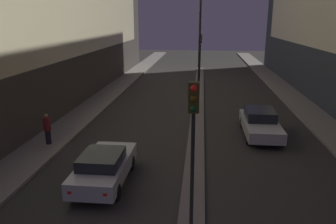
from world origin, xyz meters
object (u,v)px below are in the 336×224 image
at_px(traffic_light_mid, 200,46).
at_px(car_left_lane, 104,167).
at_px(traffic_light_near, 193,125).
at_px(car_right_lane, 260,123).
at_px(street_lamp, 200,23).
at_px(pedestrian_on_left_sidewalk, 47,128).

relative_size(traffic_light_mid, car_left_lane, 1.11).
distance_m(traffic_light_near, car_right_lane, 10.42).
height_order(traffic_light_near, car_left_lane, traffic_light_near).
distance_m(traffic_light_near, traffic_light_mid, 28.06).
bearing_deg(car_right_lane, street_lamp, 122.90).
bearing_deg(pedestrian_on_left_sidewalk, car_left_lane, -41.24).
distance_m(traffic_light_near, pedestrian_on_left_sidewalk, 10.37).
bearing_deg(street_lamp, car_left_lane, -106.67).
height_order(traffic_light_near, street_lamp, street_lamp).
bearing_deg(traffic_light_near, car_left_lane, 143.06).
bearing_deg(traffic_light_mid, car_left_lane, -98.25).
bearing_deg(pedestrian_on_left_sidewalk, traffic_light_mid, 70.27).
xyz_separation_m(traffic_light_mid, car_right_lane, (3.67, -18.72, -2.83)).
xyz_separation_m(car_right_lane, pedestrian_on_left_sidewalk, (-11.45, -2.98, 0.28)).
distance_m(traffic_light_mid, car_left_lane, 25.72).
relative_size(traffic_light_near, traffic_light_mid, 1.00).
bearing_deg(street_lamp, pedestrian_on_left_sidewalk, -131.99).
distance_m(street_lamp, pedestrian_on_left_sidewalk, 12.76).
distance_m(traffic_light_mid, pedestrian_on_left_sidewalk, 23.19).
bearing_deg(traffic_light_near, pedestrian_on_left_sidewalk, 140.72).
xyz_separation_m(traffic_light_near, traffic_light_mid, (0.00, 28.06, 0.00)).
distance_m(car_left_lane, car_right_lane, 9.85).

